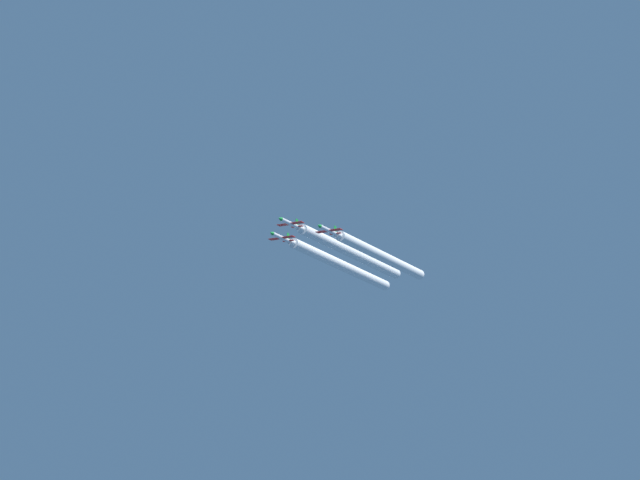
# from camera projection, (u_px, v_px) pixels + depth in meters

# --- Properties ---
(jet_lead) EXTENTS (8.87, 12.92, 3.11)m
(jet_lead) POSITION_uv_depth(u_px,v_px,m) (289.00, 223.00, 627.51)
(jet_lead) COLOR silver
(jet_left_wingman) EXTENTS (8.87, 12.92, 3.11)m
(jet_left_wingman) POSITION_uv_depth(u_px,v_px,m) (328.00, 230.00, 630.87)
(jet_left_wingman) COLOR silver
(jet_right_wingman) EXTENTS (8.87, 12.92, 3.11)m
(jet_right_wingman) POSITION_uv_depth(u_px,v_px,m) (280.00, 237.00, 638.79)
(jet_right_wingman) COLOR silver
(smoke_trail_lead) EXTENTS (3.41, 69.31, 3.41)m
(smoke_trail_lead) POSITION_uv_depth(u_px,v_px,m) (349.00, 252.00, 661.92)
(smoke_trail_lead) COLOR white
(smoke_trail_left_wingman) EXTENTS (3.41, 60.75, 3.41)m
(smoke_trail_left_wingman) POSITION_uv_depth(u_px,v_px,m) (380.00, 255.00, 661.66)
(smoke_trail_left_wingman) COLOR white
(smoke_trail_right_wingman) EXTENTS (3.41, 68.47, 3.41)m
(smoke_trail_right_wingman) POSITION_uv_depth(u_px,v_px,m) (339.00, 264.00, 672.85)
(smoke_trail_right_wingman) COLOR white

